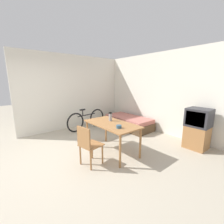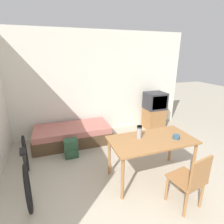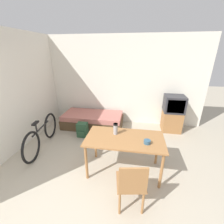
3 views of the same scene
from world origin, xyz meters
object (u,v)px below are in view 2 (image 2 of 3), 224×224
(tv, at_px, (154,110))
(bicycle, at_px, (26,168))
(mate_bowl, at_px, (176,137))
(wooden_chair, at_px, (192,179))
(daybed, at_px, (73,135))
(dining_table, at_px, (152,144))
(thermos_flask, at_px, (139,131))
(backpack, at_px, (71,148))

(tv, xyz_separation_m, bicycle, (-3.29, -1.43, -0.20))
(tv, bearing_deg, mate_bowl, -112.94)
(bicycle, bearing_deg, wooden_chair, -29.34)
(daybed, xyz_separation_m, dining_table, (1.14, -1.75, 0.46))
(wooden_chair, distance_m, thermos_flask, 1.03)
(bicycle, bearing_deg, mate_bowl, -13.49)
(bicycle, height_order, backpack, bicycle)
(tv, distance_m, bicycle, 3.59)
(thermos_flask, distance_m, backpack, 1.62)
(bicycle, bearing_deg, dining_table, -12.85)
(wooden_chair, bearing_deg, backpack, 127.01)
(dining_table, bearing_deg, bicycle, 167.15)
(backpack, bearing_deg, daybed, 79.46)
(tv, xyz_separation_m, thermos_flask, (-1.44, -1.78, 0.33))
(daybed, xyz_separation_m, tv, (2.39, 0.14, 0.33))
(daybed, xyz_separation_m, backpack, (-0.12, -0.63, -0.01))
(tv, relative_size, wooden_chair, 1.23)
(dining_table, distance_m, backpack, 1.75)
(wooden_chair, xyz_separation_m, backpack, (-1.43, 1.89, -0.30))
(tv, relative_size, bicycle, 0.64)
(dining_table, height_order, mate_bowl, mate_bowl)
(bicycle, relative_size, backpack, 4.15)
(dining_table, xyz_separation_m, bicycle, (-2.04, 0.46, -0.32))
(dining_table, distance_m, bicycle, 2.11)
(bicycle, xyz_separation_m, thermos_flask, (1.85, -0.35, 0.53))
(mate_bowl, height_order, backpack, mate_bowl)
(dining_table, xyz_separation_m, mate_bowl, (0.40, -0.12, 0.12))
(daybed, relative_size, bicycle, 1.10)
(daybed, relative_size, mate_bowl, 15.73)
(thermos_flask, height_order, backpack, thermos_flask)
(wooden_chair, distance_m, mate_bowl, 0.75)
(tv, bearing_deg, daybed, -176.55)
(tv, relative_size, thermos_flask, 4.88)
(dining_table, xyz_separation_m, backpack, (-1.26, 1.12, -0.47))
(daybed, bearing_deg, mate_bowl, -50.64)
(wooden_chair, height_order, bicycle, wooden_chair)
(daybed, height_order, backpack, daybed)
(wooden_chair, height_order, thermos_flask, thermos_flask)
(backpack, bearing_deg, bicycle, -140.17)
(tv, bearing_deg, bicycle, -156.47)
(wooden_chair, relative_size, backpack, 2.17)
(daybed, bearing_deg, bicycle, -124.96)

